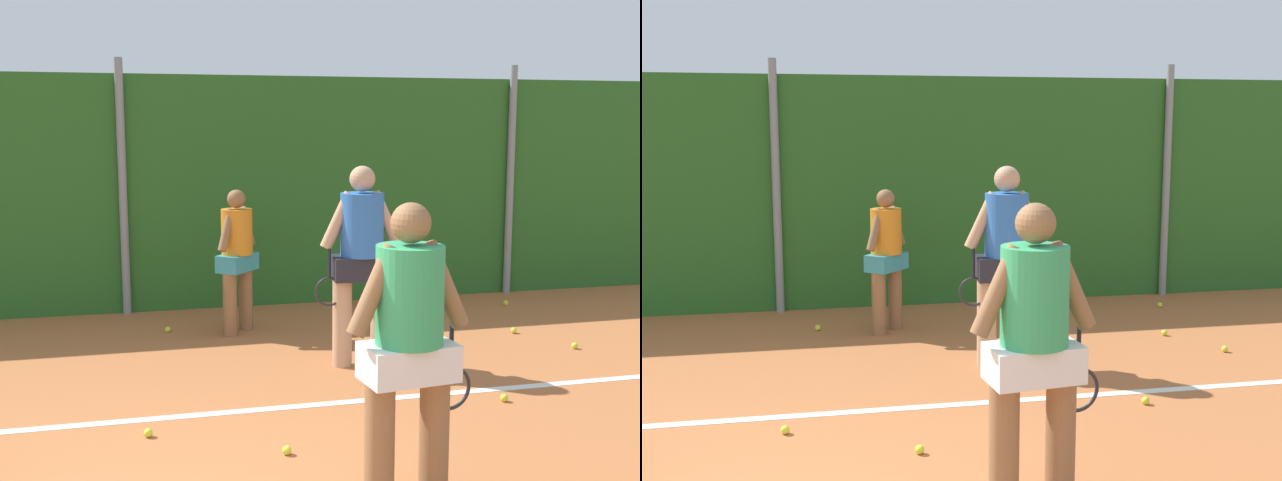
% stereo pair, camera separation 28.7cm
% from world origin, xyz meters
% --- Properties ---
extents(ground_plane, '(27.14, 27.14, 0.00)m').
position_xyz_m(ground_plane, '(0.00, 1.78, 0.00)').
color(ground_plane, '#B76638').
extents(hedge_fence_backdrop, '(17.64, 0.25, 2.90)m').
position_xyz_m(hedge_fence_backdrop, '(0.00, 6.05, 1.45)').
color(hedge_fence_backdrop, '#286023').
rests_on(hedge_fence_backdrop, ground_plane).
extents(fence_post_center, '(0.10, 0.10, 3.08)m').
position_xyz_m(fence_post_center, '(0.00, 5.87, 1.54)').
color(fence_post_center, gray).
rests_on(fence_post_center, ground_plane).
extents(fence_post_right, '(0.10, 0.10, 3.08)m').
position_xyz_m(fence_post_right, '(5.09, 5.87, 1.54)').
color(fence_post_right, gray).
rests_on(fence_post_right, ground_plane).
extents(court_baseline_paint, '(12.89, 0.10, 0.01)m').
position_xyz_m(court_baseline_paint, '(0.00, 2.27, 0.00)').
color(court_baseline_paint, white).
rests_on(court_baseline_paint, ground_plane).
extents(player_foreground_near, '(0.84, 0.40, 1.86)m').
position_xyz_m(player_foreground_near, '(1.65, 0.44, 1.04)').
color(player_foreground_near, '#8C603D').
rests_on(player_foreground_near, ground_plane).
extents(player_midcourt, '(0.87, 0.41, 1.92)m').
position_xyz_m(player_midcourt, '(2.20, 3.24, 1.07)').
color(player_midcourt, tan).
rests_on(player_midcourt, ground_plane).
extents(player_backcourt_far, '(0.51, 0.53, 1.60)m').
position_xyz_m(player_backcourt_far, '(1.21, 4.68, 0.90)').
color(player_backcourt_far, '#8C603D').
rests_on(player_backcourt_far, ground_plane).
extents(tennis_ball_0, '(0.07, 0.07, 0.07)m').
position_xyz_m(tennis_ball_0, '(0.17, 1.92, 0.03)').
color(tennis_ball_0, '#CCDB33').
rests_on(tennis_ball_0, ground_plane).
extents(tennis_ball_1, '(0.07, 0.07, 0.07)m').
position_xyz_m(tennis_ball_1, '(0.44, 4.87, 0.03)').
color(tennis_ball_1, '#CCDB33').
rests_on(tennis_ball_1, ground_plane).
extents(tennis_ball_2, '(0.07, 0.07, 0.07)m').
position_xyz_m(tennis_ball_2, '(4.51, 3.22, 0.03)').
color(tennis_ball_2, '#CCDB33').
rests_on(tennis_ball_2, ground_plane).
extents(tennis_ball_4, '(0.07, 0.07, 0.07)m').
position_xyz_m(tennis_ball_4, '(4.72, 5.16, 0.03)').
color(tennis_ball_4, '#CCDB33').
rests_on(tennis_ball_4, ground_plane).
extents(tennis_ball_6, '(0.07, 0.07, 0.07)m').
position_xyz_m(tennis_ball_6, '(4.18, 3.92, 0.03)').
color(tennis_ball_6, '#CCDB33').
rests_on(tennis_ball_6, ground_plane).
extents(tennis_ball_8, '(0.07, 0.07, 0.07)m').
position_xyz_m(tennis_ball_8, '(1.11, 1.38, 0.03)').
color(tennis_ball_8, '#CCDB33').
rests_on(tennis_ball_8, ground_plane).
extents(tennis_ball_10, '(0.07, 0.07, 0.07)m').
position_xyz_m(tennis_ball_10, '(3.08, 1.98, 0.03)').
color(tennis_ball_10, '#CCDB33').
rests_on(tennis_ball_10, ground_plane).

